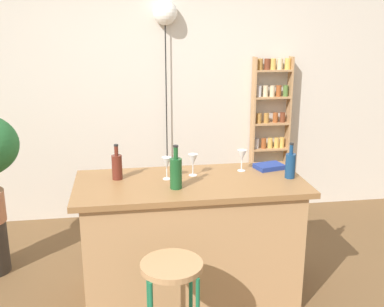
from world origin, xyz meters
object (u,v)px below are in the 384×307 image
at_px(bottle_olive_oil, 117,166).
at_px(wine_glass_left, 193,160).
at_px(bar_stool, 172,289).
at_px(wine_glass_center, 242,156).
at_px(spice_shelf, 270,134).
at_px(wine_glass_right, 167,164).
at_px(pendant_globe_light, 165,15).
at_px(bottle_sauce_amber, 176,172).
at_px(cookbook, 269,166).
at_px(bottle_vinegar, 290,165).

xyz_separation_m(bottle_olive_oil, wine_glass_left, (0.55, -0.00, 0.02)).
height_order(bar_stool, wine_glass_center, wine_glass_center).
bearing_deg(wine_glass_left, bottle_olive_oil, 179.68).
relative_size(spice_shelf, wine_glass_right, 10.15).
relative_size(bottle_olive_oil, pendant_globe_light, 0.12).
bearing_deg(bottle_olive_oil, bottle_sauce_amber, -32.71).
xyz_separation_m(bottle_olive_oil, wine_glass_right, (0.35, -0.05, 0.02)).
bearing_deg(wine_glass_left, wine_glass_center, 8.02).
xyz_separation_m(cookbook, pendant_globe_light, (-0.66, 1.35, 1.14)).
bearing_deg(wine_glass_right, pendant_globe_light, 84.29).
bearing_deg(spice_shelf, wine_glass_center, -116.42).
distance_m(bar_stool, bottle_sauce_amber, 0.79).
height_order(wine_glass_center, wine_glass_right, same).
distance_m(bar_stool, pendant_globe_light, 2.75).
bearing_deg(bottle_olive_oil, cookbook, 3.42).
xyz_separation_m(bottle_olive_oil, wine_glass_center, (0.93, 0.05, 0.02)).
relative_size(bottle_vinegar, wine_glass_center, 1.59).
height_order(spice_shelf, bottle_sauce_amber, spice_shelf).
relative_size(bottle_sauce_amber, cookbook, 1.44).
relative_size(wine_glass_center, pendant_globe_light, 0.07).
height_order(wine_glass_right, pendant_globe_light, pendant_globe_light).
bearing_deg(wine_glass_right, bottle_olive_oil, 171.20).
xyz_separation_m(wine_glass_left, pendant_globe_light, (-0.05, 1.42, 1.04)).
bearing_deg(bottle_vinegar, wine_glass_left, 167.13).
xyz_separation_m(bar_stool, wine_glass_right, (0.06, 0.79, 0.52)).
bearing_deg(pendant_globe_light, bottle_sauce_amber, -93.57).
bearing_deg(spice_shelf, bottle_vinegar, -103.05).
relative_size(bar_stool, bottle_sauce_amber, 2.23).
relative_size(wine_glass_left, wine_glass_center, 1.00).
xyz_separation_m(bottle_vinegar, bottle_sauce_amber, (-0.84, -0.09, 0.02)).
relative_size(spice_shelf, bottle_olive_oil, 6.43).
distance_m(wine_glass_left, cookbook, 0.62).
distance_m(bottle_vinegar, bottle_sauce_amber, 0.85).
bearing_deg(wine_glass_left, bar_stool, -106.86).
bearing_deg(bottle_sauce_amber, wine_glass_left, 58.24).
bearing_deg(spice_shelf, wine_glass_left, -126.94).
height_order(bar_stool, wine_glass_left, wine_glass_left).
height_order(bottle_sauce_amber, cookbook, bottle_sauce_amber).
bearing_deg(pendant_globe_light, cookbook, -63.88).
distance_m(bottle_sauce_amber, wine_glass_center, 0.62).
height_order(bottle_sauce_amber, pendant_globe_light, pendant_globe_light).
height_order(bottle_vinegar, wine_glass_left, bottle_vinegar).
height_order(bar_stool, bottle_sauce_amber, bottle_sauce_amber).
height_order(bottle_sauce_amber, wine_glass_right, bottle_sauce_amber).
height_order(wine_glass_center, cookbook, wine_glass_center).
distance_m(bottle_vinegar, wine_glass_left, 0.71).
bearing_deg(wine_glass_right, spice_shelf, 49.23).
bearing_deg(wine_glass_left, wine_glass_right, -165.47).
bearing_deg(bottle_vinegar, spice_shelf, 76.95).
height_order(bottle_olive_oil, wine_glass_center, bottle_olive_oil).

